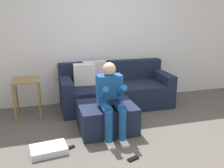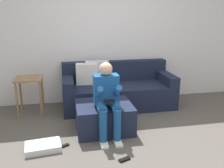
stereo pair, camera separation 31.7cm
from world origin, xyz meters
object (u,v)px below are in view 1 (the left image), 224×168
(ottoman, at_px, (107,117))
(remote_under_side_table, at_px, (47,153))
(couch_sectional, at_px, (114,90))
(remote_by_storage_bin, at_px, (68,148))
(side_table, at_px, (27,87))
(remote_near_ottoman, at_px, (133,159))
(person_seated, at_px, (111,97))
(storage_bin, at_px, (49,149))

(ottoman, height_order, remote_under_side_table, ottoman)
(couch_sectional, xyz_separation_m, remote_under_side_table, (-1.29, -1.40, -0.30))
(couch_sectional, bearing_deg, remote_by_storage_bin, -126.77)
(ottoman, xyz_separation_m, side_table, (-1.15, 0.87, 0.32))
(ottoman, bearing_deg, side_table, 142.90)
(remote_near_ottoman, bearing_deg, remote_under_side_table, 136.98)
(person_seated, relative_size, remote_by_storage_bin, 5.77)
(couch_sectional, height_order, person_seated, person_seated)
(ottoman, xyz_separation_m, remote_by_storage_bin, (-0.62, -0.40, -0.19))
(person_seated, bearing_deg, side_table, 137.90)
(ottoman, relative_size, side_table, 1.26)
(person_seated, xyz_separation_m, remote_under_side_table, (-0.91, -0.25, -0.57))
(couch_sectional, xyz_separation_m, ottoman, (-0.40, -0.96, -0.11))
(side_table, xyz_separation_m, remote_near_ottoman, (1.25, -1.72, -0.51))
(couch_sectional, distance_m, storage_bin, 1.89)
(side_table, bearing_deg, remote_near_ottoman, -54.04)
(ottoman, bearing_deg, storage_bin, -154.45)
(storage_bin, bearing_deg, couch_sectional, 47.43)
(person_seated, height_order, side_table, person_seated)
(storage_bin, xyz_separation_m, side_table, (-0.28, 1.28, 0.48))
(person_seated, xyz_separation_m, remote_near_ottoman, (0.09, -0.67, -0.57))
(remote_near_ottoman, bearing_deg, storage_bin, 135.53)
(side_table, bearing_deg, remote_under_side_table, -78.94)
(person_seated, bearing_deg, remote_by_storage_bin, -160.98)
(couch_sectional, bearing_deg, side_table, -176.45)
(remote_by_storage_bin, relative_size, remote_under_side_table, 1.24)
(remote_near_ottoman, bearing_deg, ottoman, 76.72)
(side_table, bearing_deg, storage_bin, -77.68)
(person_seated, relative_size, storage_bin, 2.35)
(person_seated, distance_m, side_table, 1.57)
(storage_bin, distance_m, side_table, 1.40)
(ottoman, distance_m, remote_near_ottoman, 0.88)
(side_table, bearing_deg, couch_sectional, 3.55)
(storage_bin, relative_size, remote_near_ottoman, 3.08)
(remote_by_storage_bin, bearing_deg, side_table, 84.68)
(ottoman, xyz_separation_m, remote_under_side_table, (-0.89, -0.43, -0.19))
(remote_by_storage_bin, bearing_deg, couch_sectional, 25.51)
(remote_near_ottoman, height_order, remote_under_side_table, same)
(remote_near_ottoman, bearing_deg, side_table, 105.88)
(side_table, height_order, remote_near_ottoman, side_table)
(person_seated, bearing_deg, remote_under_side_table, -164.67)
(couch_sectional, xyz_separation_m, side_table, (-1.55, -0.10, 0.21))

